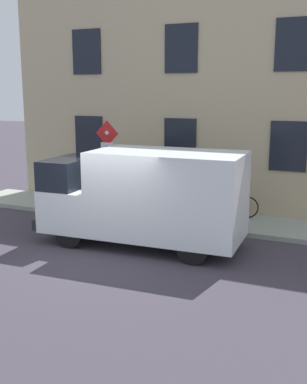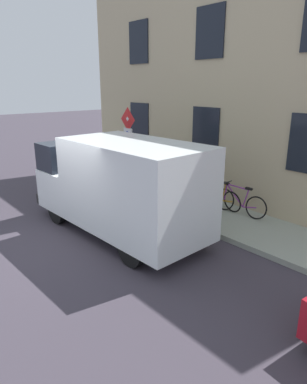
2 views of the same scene
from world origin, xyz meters
TOP-DOWN VIEW (x-y plane):
  - ground_plane at (0.00, 0.00)m, footprint 80.00×80.00m
  - sidewalk_slab at (3.65, 0.00)m, footprint 2.10×14.59m
  - building_facade at (5.05, 0.00)m, footprint 0.75×12.59m
  - sign_post_stacked at (2.80, 1.67)m, footprint 0.15×0.56m
  - delivery_van at (0.90, -0.48)m, footprint 2.21×5.40m
  - bicycle_purple at (4.15, -1.89)m, footprint 0.46×1.71m
  - bicycle_orange at (4.15, -1.13)m, footprint 0.46×1.71m
  - bicycle_red at (4.15, -0.37)m, footprint 0.46×1.71m
  - pedestrian at (3.54, 3.66)m, footprint 0.34×0.45m
  - litter_bin at (2.94, -0.29)m, footprint 0.44×0.44m

SIDE VIEW (x-z plane):
  - ground_plane at x=0.00m, z-range 0.00..0.00m
  - sidewalk_slab at x=3.65m, z-range 0.00..0.14m
  - bicycle_purple at x=4.15m, z-range 0.07..0.96m
  - bicycle_orange at x=4.15m, z-range 0.07..0.96m
  - bicycle_red at x=4.15m, z-range 0.07..0.96m
  - litter_bin at x=2.94m, z-range 0.14..1.04m
  - pedestrian at x=3.54m, z-range 0.21..1.93m
  - delivery_van at x=0.90m, z-range 0.08..2.58m
  - sign_post_stacked at x=2.80m, z-range 0.52..3.35m
  - building_facade at x=5.05m, z-range 0.00..7.32m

